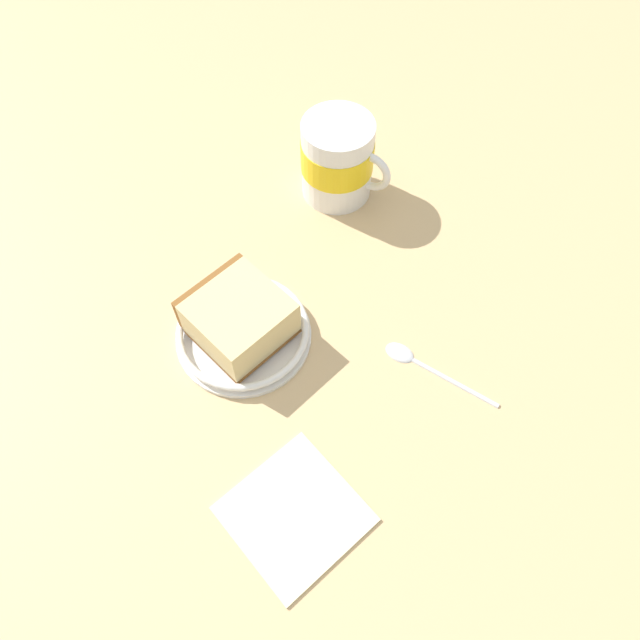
# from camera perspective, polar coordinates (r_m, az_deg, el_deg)

# --- Properties ---
(ground_plane) EXTENTS (1.47, 1.47, 0.03)m
(ground_plane) POSITION_cam_1_polar(r_m,az_deg,el_deg) (0.66, -1.94, 2.05)
(ground_plane) COLOR tan
(small_plate) EXTENTS (0.14, 0.14, 0.02)m
(small_plate) POSITION_cam_1_polar(r_m,az_deg,el_deg) (0.61, -7.21, -1.20)
(small_plate) COLOR white
(small_plate) RESTS_ON ground_plane
(cake_slice) EXTENTS (0.09, 0.10, 0.05)m
(cake_slice) POSITION_cam_1_polar(r_m,az_deg,el_deg) (0.59, -7.65, 0.21)
(cake_slice) COLOR brown
(cake_slice) RESTS_ON small_plate
(tea_mug) EXTENTS (0.08, 0.10, 0.10)m
(tea_mug) POSITION_cam_1_polar(r_m,az_deg,el_deg) (0.70, 1.70, 14.96)
(tea_mug) COLOR white
(tea_mug) RESTS_ON ground_plane
(teaspoon) EXTENTS (0.05, 0.12, 0.01)m
(teaspoon) POSITION_cam_1_polar(r_m,az_deg,el_deg) (0.60, 9.15, -3.79)
(teaspoon) COLOR silver
(teaspoon) RESTS_ON ground_plane
(folded_napkin) EXTENTS (0.11, 0.11, 0.01)m
(folded_napkin) POSITION_cam_1_polar(r_m,az_deg,el_deg) (0.54, -2.41, -17.70)
(folded_napkin) COLOR beige
(folded_napkin) RESTS_ON ground_plane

